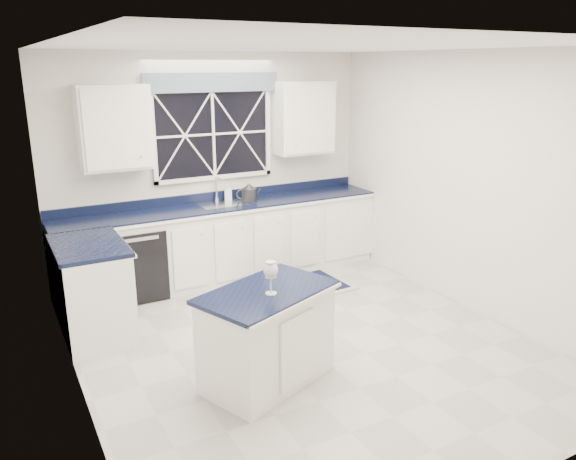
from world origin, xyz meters
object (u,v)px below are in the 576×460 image
kettle (249,193)px  faucet (217,188)px  dishwasher (135,261)px  island (267,336)px  wine_glass (271,272)px  soap_bottle (228,192)px

kettle → faucet: bearing=169.7°
dishwasher → island: dishwasher is taller
dishwasher → wine_glass: size_ratio=3.03×
island → soap_bottle: bearing=52.3°
faucet → island: size_ratio=0.24×
wine_glass → soap_bottle: size_ratio=1.41×
faucet → kettle: faucet is taller
island → kettle: kettle is taller
soap_bottle → island: bearing=-106.4°
kettle → soap_bottle: bearing=153.2°
dishwasher → wine_glass: 2.56m
wine_glass → kettle: bearing=68.9°
faucet → kettle: 0.39m
kettle → dishwasher: bearing=-163.9°
kettle → wine_glass: (-0.96, -2.48, -0.03)m
dishwasher → faucet: bearing=10.0°
faucet → dishwasher: bearing=-170.0°
island → soap_bottle: (0.75, 2.57, 0.62)m
wine_glass → soap_bottle: soap_bottle is taller
dishwasher → island: bearing=-78.1°
faucet → wine_glass: size_ratio=1.12×
soap_bottle → kettle: bearing=-41.7°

